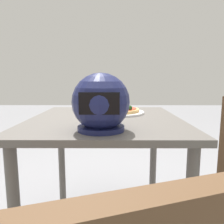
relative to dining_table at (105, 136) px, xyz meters
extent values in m
cube|color=#5B5651|center=(0.00, 0.00, 0.09)|extent=(0.84, 0.93, 0.03)
cylinder|color=#5B5651|center=(-0.36, -0.40, -0.29)|extent=(0.05, 0.05, 0.74)
cylinder|color=#5B5651|center=(0.36, -0.40, -0.29)|extent=(0.05, 0.05, 0.74)
cylinder|color=white|center=(-0.08, -0.16, 0.11)|extent=(0.34, 0.34, 0.01)
cylinder|color=tan|center=(-0.08, -0.16, 0.13)|extent=(0.27, 0.27, 0.02)
cylinder|color=red|center=(-0.08, -0.16, 0.14)|extent=(0.24, 0.24, 0.00)
sphere|color=#234C1E|center=(-0.03, -0.23, 0.15)|extent=(0.03, 0.03, 0.03)
sphere|color=#234C1E|center=(-0.15, -0.09, 0.15)|extent=(0.03, 0.03, 0.03)
sphere|color=#234C1E|center=(-0.11, -0.23, 0.15)|extent=(0.04, 0.04, 0.04)
sphere|color=#234C1E|center=(-0.06, -0.20, 0.15)|extent=(0.03, 0.03, 0.03)
sphere|color=#234C1E|center=(-0.02, -0.08, 0.15)|extent=(0.02, 0.02, 0.02)
cylinder|color=#E0D172|center=(-0.02, -0.11, 0.15)|extent=(0.02, 0.02, 0.02)
cylinder|color=#E0D172|center=(-0.11, -0.16, 0.15)|extent=(0.03, 0.03, 0.02)
cylinder|color=#E0D172|center=(-0.10, -0.17, 0.15)|extent=(0.02, 0.02, 0.01)
cylinder|color=#E0D172|center=(-0.09, -0.19, 0.15)|extent=(0.02, 0.02, 0.01)
cylinder|color=#E0D172|center=(-0.03, -0.11, 0.15)|extent=(0.02, 0.02, 0.01)
sphere|color=#191E4C|center=(0.01, 0.31, 0.23)|extent=(0.24, 0.24, 0.24)
cylinder|color=#191E4C|center=(0.01, 0.31, 0.12)|extent=(0.20, 0.20, 0.02)
cube|color=black|center=(0.01, 0.42, 0.24)|extent=(0.15, 0.02, 0.08)
cylinder|color=brown|center=(-0.65, 0.10, -0.45)|extent=(0.04, 0.04, 0.43)
camera|label=1|loc=(-0.04, 1.21, 0.32)|focal=34.42mm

